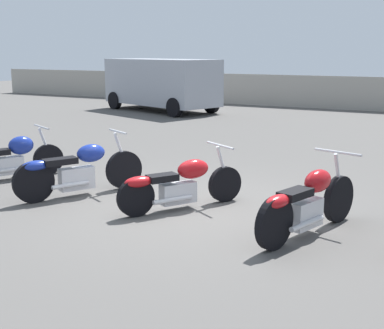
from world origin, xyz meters
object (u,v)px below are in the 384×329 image
motorcycle_slot_2 (180,184)px  motorcycle_slot_3 (308,203)px  motorcycle_slot_0 (12,157)px  motorcycle_slot_1 (78,170)px  parked_van (161,82)px

motorcycle_slot_2 → motorcycle_slot_3: 2.05m
motorcycle_slot_2 → motorcycle_slot_0: bearing=-152.0°
motorcycle_slot_1 → motorcycle_slot_2: size_ratio=1.10×
motorcycle_slot_0 → parked_van: (-3.68, 11.18, 0.73)m
motorcycle_slot_0 → parked_van: 11.79m
motorcycle_slot_2 → parked_van: size_ratio=0.35×
motorcycle_slot_0 → motorcycle_slot_2: size_ratio=0.96×
motorcycle_slot_2 → parked_van: bearing=153.9°
motorcycle_slot_3 → motorcycle_slot_2: bearing=-170.5°
motorcycle_slot_1 → motorcycle_slot_2: bearing=31.0°
motorcycle_slot_0 → motorcycle_slot_1: (1.87, -0.32, 0.02)m
motorcycle_slot_1 → motorcycle_slot_0: bearing=-163.1°
motorcycle_slot_1 → motorcycle_slot_2: 1.86m
motorcycle_slot_1 → motorcycle_slot_3: bearing=25.4°
motorcycle_slot_0 → motorcycle_slot_2: motorcycle_slot_0 is taller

